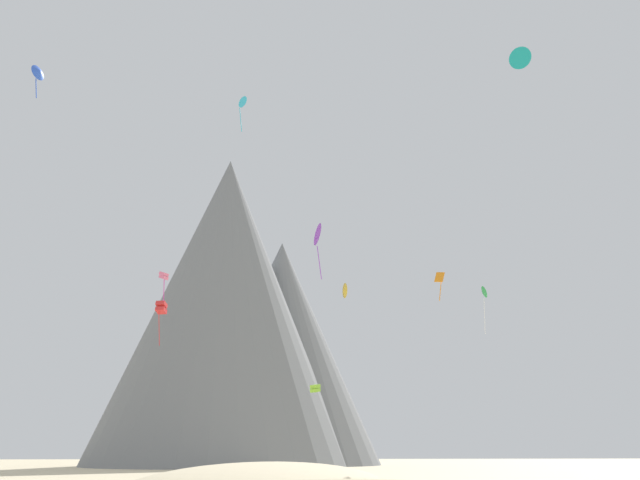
% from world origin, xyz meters
% --- Properties ---
extents(rock_massif, '(62.97, 62.65, 60.08)m').
position_xyz_m(rock_massif, '(-9.36, 105.00, 27.49)').
color(rock_massif, slate).
rests_on(rock_massif, ground_plane).
extents(kite_gold_mid, '(0.64, 1.91, 1.90)m').
position_xyz_m(kite_gold_mid, '(3.84, 54.77, 21.83)').
color(kite_gold_mid, gold).
extents(kite_violet_mid, '(1.03, 2.60, 6.34)m').
position_xyz_m(kite_violet_mid, '(-0.55, 42.91, 25.18)').
color(kite_violet_mid, purple).
extents(kite_cyan_high, '(1.16, 1.25, 4.62)m').
position_xyz_m(kite_cyan_high, '(-9.29, 43.99, 41.48)').
color(kite_cyan_high, '#33BCDB').
extents(kite_teal_high, '(1.78, 1.67, 1.84)m').
position_xyz_m(kite_teal_high, '(13.40, 18.60, 32.71)').
color(kite_teal_high, teal).
extents(kite_lime_low, '(1.26, 1.26, 0.97)m').
position_xyz_m(kite_lime_low, '(-0.12, 50.76, 9.44)').
color(kite_lime_low, '#8CD133').
extents(kite_orange_mid, '(1.13, 0.81, 3.15)m').
position_xyz_m(kite_orange_mid, '(12.03, 40.34, 19.87)').
color(kite_orange_mid, orange).
extents(kite_rainbow_mid, '(1.09, 1.07, 3.22)m').
position_xyz_m(kite_rainbow_mid, '(-17.07, 44.78, 20.59)').
color(kite_rainbow_mid, '#E5668C').
extents(kite_blue_high, '(1.13, 1.40, 2.94)m').
position_xyz_m(kite_blue_high, '(-24.72, 22.03, 31.23)').
color(kite_blue_high, blue).
extents(kite_green_mid, '(0.86, 1.48, 5.93)m').
position_xyz_m(kite_green_mid, '(20.51, 50.51, 20.93)').
color(kite_green_mid, green).
extents(kite_red_mid, '(1.39, 1.46, 5.33)m').
position_xyz_m(kite_red_mid, '(-18.43, 54.35, 19.08)').
color(kite_red_mid, red).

